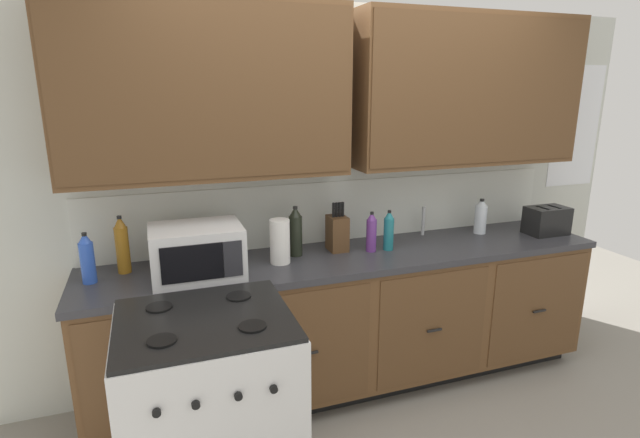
{
  "coord_description": "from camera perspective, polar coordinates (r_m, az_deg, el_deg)",
  "views": [
    {
      "loc": [
        -1.15,
        -2.33,
        1.9
      ],
      "look_at": [
        -0.24,
        0.27,
        1.16
      ],
      "focal_mm": 27.54,
      "sensor_mm": 36.0,
      "label": 1
    }
  ],
  "objects": [
    {
      "name": "ground_plane",
      "position": [
        3.22,
        5.98,
        -21.29
      ],
      "size": [
        8.0,
        8.0,
        0.0
      ],
      "primitive_type": "plane",
      "color": "gray"
    },
    {
      "name": "wall_unit",
      "position": [
        3.06,
        2.87,
        10.15
      ],
      "size": [
        4.39,
        0.4,
        2.4
      ],
      "color": "silver",
      "rests_on": "ground_plane"
    },
    {
      "name": "counter_run",
      "position": [
        3.21,
        3.93,
        -11.56
      ],
      "size": [
        3.22,
        0.64,
        0.91
      ],
      "color": "black",
      "rests_on": "ground_plane"
    },
    {
      "name": "stove_range",
      "position": [
        2.46,
        -12.64,
        -20.93
      ],
      "size": [
        0.76,
        0.68,
        0.95
      ],
      "color": "white",
      "rests_on": "ground_plane"
    },
    {
      "name": "microwave",
      "position": [
        2.72,
        -14.11,
        -3.68
      ],
      "size": [
        0.48,
        0.37,
        0.28
      ],
      "color": "white",
      "rests_on": "counter_run"
    },
    {
      "name": "toaster",
      "position": [
        3.76,
        24.84,
        -0.15
      ],
      "size": [
        0.28,
        0.18,
        0.19
      ],
      "color": "black",
      "rests_on": "counter_run"
    },
    {
      "name": "knife_block",
      "position": [
        3.06,
        2.02,
        -1.58
      ],
      "size": [
        0.11,
        0.14,
        0.31
      ],
      "color": "#52361E",
      "rests_on": "counter_run"
    },
    {
      "name": "sink_faucet",
      "position": [
        3.45,
        11.9,
        -0.22
      ],
      "size": [
        0.02,
        0.02,
        0.2
      ],
      "primitive_type": "cylinder",
      "color": "#B2B5BA",
      "rests_on": "counter_run"
    },
    {
      "name": "paper_towel_roll",
      "position": [
        2.84,
        -4.68,
        -2.62
      ],
      "size": [
        0.12,
        0.12,
        0.26
      ],
      "primitive_type": "cylinder",
      "color": "white",
      "rests_on": "counter_run"
    },
    {
      "name": "bottle_blue",
      "position": [
        2.82,
        -25.43,
        -4.17
      ],
      "size": [
        0.07,
        0.07,
        0.27
      ],
      "color": "blue",
      "rests_on": "counter_run"
    },
    {
      "name": "bottle_clear",
      "position": [
        3.6,
        18.16,
        0.28
      ],
      "size": [
        0.08,
        0.08,
        0.25
      ],
      "color": "silver",
      "rests_on": "counter_run"
    },
    {
      "name": "bottle_violet",
      "position": [
        3.05,
        5.99,
        -1.53
      ],
      "size": [
        0.06,
        0.06,
        0.25
      ],
      "color": "#663384",
      "rests_on": "counter_run"
    },
    {
      "name": "bottle_dark",
      "position": [
        2.96,
        -2.86,
        -1.48
      ],
      "size": [
        0.08,
        0.08,
        0.31
      ],
      "color": "black",
      "rests_on": "counter_run"
    },
    {
      "name": "bottle_amber",
      "position": [
        2.89,
        -22.0,
        -2.84
      ],
      "size": [
        0.07,
        0.07,
        0.32
      ],
      "color": "#9E6619",
      "rests_on": "counter_run"
    },
    {
      "name": "bottle_teal",
      "position": [
        3.09,
        7.99,
        -1.35
      ],
      "size": [
        0.06,
        0.06,
        0.26
      ],
      "color": "#1E707A",
      "rests_on": "counter_run"
    }
  ]
}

